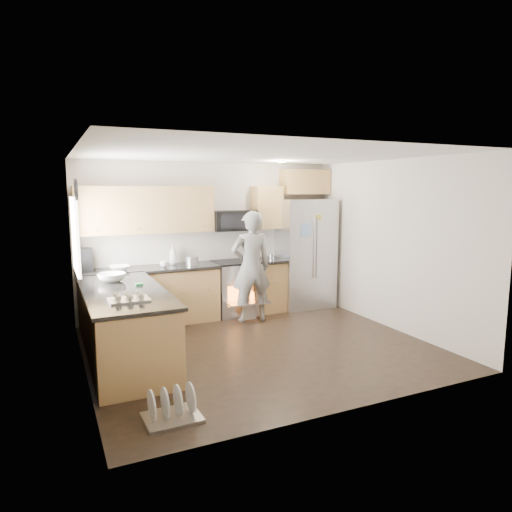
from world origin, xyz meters
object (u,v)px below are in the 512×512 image
person (251,267)px  refrigerator (304,253)px  stove_range (236,276)px  dish_rack (172,410)px

person → refrigerator: bearing=-152.8°
stove_range → refrigerator: refrigerator is taller
stove_range → refrigerator: (1.35, 0.01, 0.31)m
dish_rack → stove_range: bearing=58.1°
refrigerator → person: bearing=-156.3°
stove_range → person: (0.06, -0.49, 0.23)m
refrigerator → person: refrigerator is taller
refrigerator → person: size_ratio=1.09×
refrigerator → person: 1.39m
stove_range → refrigerator: size_ratio=0.91×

